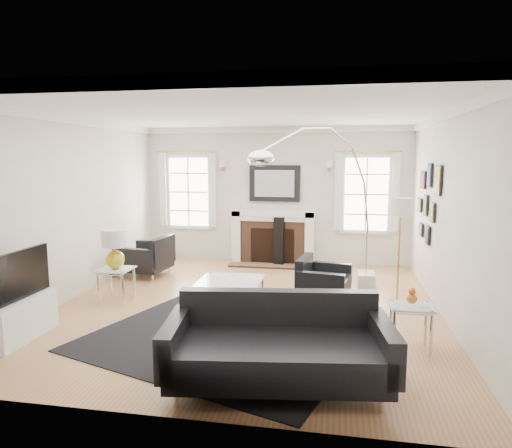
% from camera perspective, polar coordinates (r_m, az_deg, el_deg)
% --- Properties ---
extents(floor, '(6.00, 6.00, 0.00)m').
position_cam_1_polar(floor, '(6.86, -1.15, -10.18)').
color(floor, '#A97146').
rests_on(floor, ground).
extents(back_wall, '(5.50, 0.04, 2.80)m').
position_cam_1_polar(back_wall, '(9.50, 2.36, 3.59)').
color(back_wall, silver).
rests_on(back_wall, floor).
extents(front_wall, '(5.50, 0.04, 2.80)m').
position_cam_1_polar(front_wall, '(3.70, -10.35, -3.86)').
color(front_wall, silver).
rests_on(front_wall, floor).
extents(left_wall, '(0.04, 6.00, 2.80)m').
position_cam_1_polar(left_wall, '(7.59, -22.02, 1.83)').
color(left_wall, silver).
rests_on(left_wall, floor).
extents(right_wall, '(0.04, 6.00, 2.80)m').
position_cam_1_polar(right_wall, '(6.60, 22.94, 0.91)').
color(right_wall, silver).
rests_on(right_wall, floor).
extents(ceiling, '(5.50, 6.00, 0.02)m').
position_cam_1_polar(ceiling, '(6.54, -1.22, 13.79)').
color(ceiling, white).
rests_on(ceiling, back_wall).
extents(crown_molding, '(5.50, 6.00, 0.12)m').
position_cam_1_polar(crown_molding, '(6.54, -1.22, 13.26)').
color(crown_molding, white).
rests_on(crown_molding, back_wall).
extents(fireplace, '(1.70, 0.69, 1.11)m').
position_cam_1_polar(fireplace, '(9.41, 2.16, -1.72)').
color(fireplace, white).
rests_on(fireplace, floor).
extents(mantel_mirror, '(1.05, 0.07, 0.75)m').
position_cam_1_polar(mantel_mirror, '(9.44, 2.34, 5.09)').
color(mantel_mirror, black).
rests_on(mantel_mirror, back_wall).
extents(window_left, '(1.24, 0.15, 1.62)m').
position_cam_1_polar(window_left, '(9.87, -8.41, 4.03)').
color(window_left, white).
rests_on(window_left, back_wall).
extents(window_right, '(1.24, 0.15, 1.62)m').
position_cam_1_polar(window_right, '(9.38, 13.62, 3.67)').
color(window_right, white).
rests_on(window_right, back_wall).
extents(gallery_wall, '(0.04, 1.73, 1.29)m').
position_cam_1_polar(gallery_wall, '(7.84, 20.70, 3.07)').
color(gallery_wall, black).
rests_on(gallery_wall, right_wall).
extents(tv_unit, '(0.35, 1.00, 1.09)m').
position_cam_1_polar(tv_unit, '(6.26, -27.41, -9.80)').
color(tv_unit, white).
rests_on(tv_unit, floor).
extents(area_rug, '(3.75, 3.43, 0.01)m').
position_cam_1_polar(area_rug, '(5.71, -3.95, -14.02)').
color(area_rug, black).
rests_on(area_rug, floor).
extents(sofa, '(2.22, 1.24, 0.69)m').
position_cam_1_polar(sofa, '(4.52, 2.77, -15.10)').
color(sofa, black).
rests_on(sofa, floor).
extents(armchair_left, '(0.91, 0.99, 0.61)m').
position_cam_1_polar(armchair_left, '(8.69, -13.32, -4.12)').
color(armchair_left, black).
rests_on(armchair_left, floor).
extents(armchair_right, '(0.85, 0.92, 0.55)m').
position_cam_1_polar(armchair_right, '(7.08, 8.13, -7.07)').
color(armchair_right, black).
rests_on(armchair_right, floor).
extents(coffee_table, '(0.91, 0.91, 0.40)m').
position_cam_1_polar(coffee_table, '(6.69, -3.29, -7.33)').
color(coffee_table, silver).
rests_on(coffee_table, floor).
extents(side_table_left, '(0.47, 0.47, 0.52)m').
position_cam_1_polar(side_table_left, '(7.23, -17.10, -6.15)').
color(side_table_left, silver).
rests_on(side_table_left, floor).
extents(nesting_table, '(0.47, 0.40, 0.52)m').
position_cam_1_polar(nesting_table, '(5.55, 18.80, -10.74)').
color(nesting_table, silver).
rests_on(nesting_table, floor).
extents(gourd_lamp, '(0.37, 0.37, 0.60)m').
position_cam_1_polar(gourd_lamp, '(7.14, -17.26, -2.66)').
color(gourd_lamp, gold).
rests_on(gourd_lamp, side_table_left).
extents(orange_vase, '(0.12, 0.12, 0.19)m').
position_cam_1_polar(orange_vase, '(5.48, 18.91, -8.60)').
color(orange_vase, '#CB631A').
rests_on(orange_vase, nesting_table).
extents(arc_floor_lamp, '(1.93, 1.79, 2.74)m').
position_cam_1_polar(arc_floor_lamp, '(7.15, 7.85, 2.64)').
color(arc_floor_lamp, silver).
rests_on(arc_floor_lamp, floor).
extents(stick_floor_lamp, '(0.32, 0.32, 1.60)m').
position_cam_1_polar(stick_floor_lamp, '(6.97, 17.67, 1.40)').
color(stick_floor_lamp, '#BF8A42').
rests_on(stick_floor_lamp, floor).
extents(speaker_tower, '(0.24, 0.24, 1.00)m').
position_cam_1_polar(speaker_tower, '(9.26, 2.97, -2.17)').
color(speaker_tower, black).
rests_on(speaker_tower, floor).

